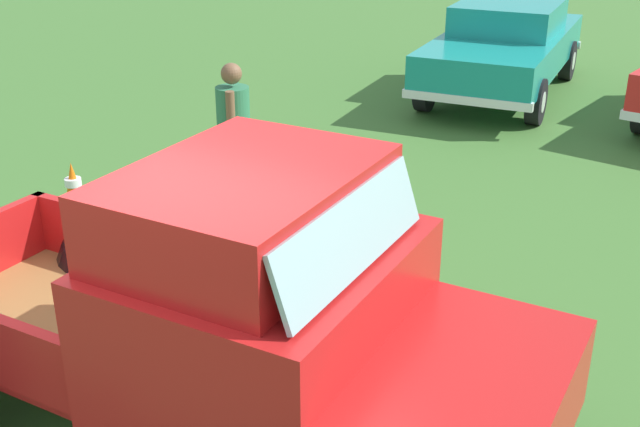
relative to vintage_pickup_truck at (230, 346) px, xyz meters
The scene contains 5 objects.
ground_plane 0.85m from the vintage_pickup_truck, behind, with size 80.00×80.00×0.00m, color #3D6B2D.
vintage_pickup_truck is the anchor object (origin of this frame).
show_car_0 9.22m from the vintage_pickup_truck, 98.92° to the left, with size 2.30×4.63×1.43m.
spectator_0 3.74m from the vintage_pickup_truck, 126.12° to the left, with size 0.47×0.50×1.61m.
lane_cone_0 4.09m from the vintage_pickup_truck, 150.25° to the left, with size 0.36×0.36×0.63m.
Camera 1 is at (2.93, -3.18, 3.40)m, focal length 44.75 mm.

